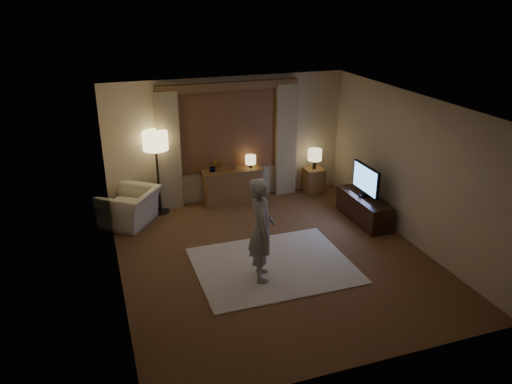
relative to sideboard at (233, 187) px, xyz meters
name	(u,v)px	position (x,y,z in m)	size (l,w,h in m)	color
room	(265,174)	(0.00, -2.00, 0.98)	(5.04, 5.54, 2.64)	brown
rug	(273,265)	(-0.12, -2.72, -0.34)	(2.50, 2.00, 0.02)	beige
sideboard	(233,187)	(0.00, 0.00, 0.00)	(1.20, 0.40, 0.70)	brown
picture_frame	(232,167)	(0.00, 0.00, 0.45)	(0.16, 0.02, 0.20)	brown
plant	(213,166)	(-0.40, 0.00, 0.50)	(0.17, 0.13, 0.30)	#999999
table_lamp_sideboard	(251,160)	(0.40, 0.00, 0.55)	(0.22, 0.22, 0.30)	black
floor_lamp	(156,145)	(-1.52, 0.00, 1.06)	(0.49, 0.49, 1.68)	black
armchair	(130,207)	(-2.14, -0.33, -0.02)	(1.03, 0.90, 0.67)	beige
side_table	(314,181)	(1.84, -0.05, -0.07)	(0.40, 0.40, 0.56)	brown
table_lamp_side	(315,155)	(1.84, -0.05, 0.52)	(0.30, 0.30, 0.44)	black
tv_stand	(363,209)	(2.15, -1.67, -0.10)	(0.45, 1.40, 0.50)	black
tv	(366,180)	(2.14, -1.67, 0.50)	(0.21, 0.87, 0.63)	black
person	(262,229)	(-0.42, -3.00, 0.49)	(0.60, 0.39, 1.65)	gray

